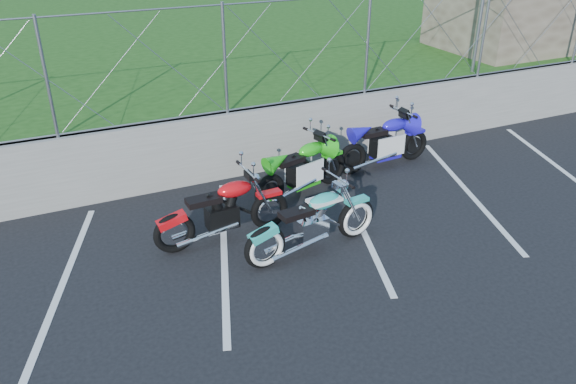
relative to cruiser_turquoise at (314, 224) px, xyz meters
name	(u,v)px	position (x,y,z in m)	size (l,w,h in m)	color
ground	(247,284)	(-1.25, -0.39, -0.46)	(90.00, 90.00, 0.00)	black
retaining_wall	(178,154)	(-1.25, 3.11, 0.19)	(30.00, 0.22, 1.30)	slate
grass_field	(100,46)	(-1.25, 13.11, 0.19)	(30.00, 20.00, 1.30)	#1D4713
stone_building	(532,12)	(9.25, 5.11, 1.74)	(5.00, 3.00, 1.80)	brown
chain_link_fence	(170,66)	(-1.25, 3.11, 1.84)	(28.00, 0.03, 2.00)	gray
sign_pole	(482,5)	(5.95, 3.51, 2.34)	(0.08, 0.08, 3.00)	gray
parking_lines	(294,232)	(-0.05, 0.61, -0.46)	(18.29, 4.31, 0.01)	silver
cruiser_turquoise	(314,224)	(0.00, 0.00, 0.00)	(2.33, 0.73, 1.16)	black
naked_orange	(225,213)	(-1.12, 0.88, 0.02)	(2.26, 0.77, 1.12)	black
sportbike_green	(303,171)	(0.69, 1.77, 0.01)	(2.10, 0.82, 1.11)	black
sportbike_blue	(385,144)	(2.75, 2.21, 0.02)	(2.20, 0.78, 1.14)	black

